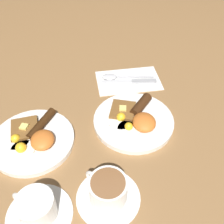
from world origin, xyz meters
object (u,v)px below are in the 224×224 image
Objects in this scene: breakfast_plate_far at (33,139)px; knife at (132,81)px; teacup_near at (108,191)px; spoon at (115,77)px; teacup_far at (37,209)px; breakfast_plate_near at (134,119)px.

breakfast_plate_far is 0.38m from knife.
teacup_near reaches higher than spoon.
teacup_far reaches higher than breakfast_plate_far.
knife is at bearing -6.39° from breakfast_plate_near.
teacup_near reaches higher than teacup_far.
teacup_near is (-0.18, -0.19, 0.02)m from breakfast_plate_far.
breakfast_plate_far reaches higher than knife.
teacup_far is 0.77× the size of knife.
teacup_near is 1.01× the size of teacup_far.
teacup_far reaches higher than knife.
breakfast_plate_far is at bearing 99.92° from breakfast_plate_near.
spoon is (0.26, -0.25, -0.00)m from breakfast_plate_far.
knife is (0.19, -0.02, -0.01)m from breakfast_plate_near.
breakfast_plate_far is 0.21m from teacup_far.
breakfast_plate_near is 1.58× the size of teacup_near.
knife is at bearing -30.89° from teacup_far.
spoon is (0.21, 0.04, -0.01)m from breakfast_plate_near.
knife is (0.44, -0.26, -0.02)m from teacup_far.
breakfast_plate_near is at bearing 85.88° from knife.
spoon reaches higher than knife.
teacup_near is 0.43m from knife.
teacup_far is at bearing 100.17° from teacup_near.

